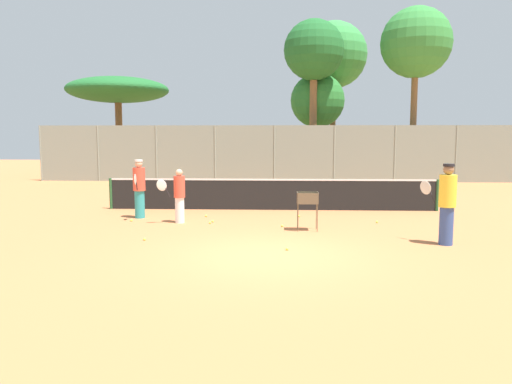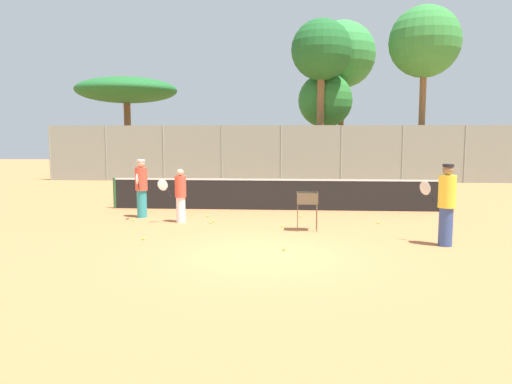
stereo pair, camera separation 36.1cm
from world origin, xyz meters
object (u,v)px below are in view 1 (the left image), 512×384
Objects in this scene: player_yellow_shirt at (139,188)px; parked_car at (392,167)px; player_white_outfit at (179,195)px; ball_cart at (308,201)px; player_red_cap at (447,203)px; tennis_net at (272,194)px.

player_yellow_shirt reaches higher than parked_car.
player_white_outfit is at bearing -121.92° from parked_car.
player_red_cap is at bearing -27.34° from ball_cart.
player_white_outfit is at bearing 25.15° from player_red_cap.
player_yellow_shirt reaches higher than tennis_net.
tennis_net is 6.71m from player_red_cap.
ball_cart is (5.05, -1.78, -0.14)m from player_yellow_shirt.
parked_car is at bearing 70.14° from ball_cart.
player_white_outfit is 1.52× the size of ball_cart.
ball_cart is at bearing 18.95° from player_red_cap.
player_red_cap is (6.80, -2.63, 0.17)m from player_white_outfit.
player_red_cap is 1.05× the size of player_yellow_shirt.
player_yellow_shirt is at bearing 160.56° from ball_cart.
tennis_net is 14.55m from parked_car.
player_white_outfit reaches higher than tennis_net.
player_white_outfit is 0.87× the size of player_yellow_shirt.
ball_cart is 0.25× the size of parked_car.
player_yellow_shirt reaches higher than player_white_outfit.
player_white_outfit is (-2.66, -2.63, 0.25)m from tennis_net.
ball_cart is at bearing 66.17° from player_yellow_shirt.
player_red_cap is at bearing -51.82° from tennis_net.
player_white_outfit is at bearing 56.47° from player_yellow_shirt.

